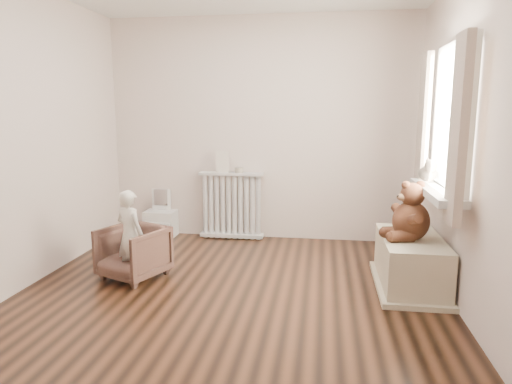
# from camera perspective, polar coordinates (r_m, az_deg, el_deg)

# --- Properties ---
(floor) EXTENTS (3.60, 3.60, 0.01)m
(floor) POSITION_cam_1_polar(r_m,az_deg,el_deg) (3.94, -3.20, -12.63)
(floor) COLOR black
(floor) RESTS_ON ground
(back_wall) EXTENTS (3.60, 0.02, 2.60)m
(back_wall) POSITION_cam_1_polar(r_m,az_deg,el_deg) (5.41, 0.54, 7.78)
(back_wall) COLOR silver
(back_wall) RESTS_ON ground
(front_wall) EXTENTS (3.60, 0.02, 2.60)m
(front_wall) POSITION_cam_1_polar(r_m,az_deg,el_deg) (1.92, -14.45, 3.00)
(front_wall) COLOR silver
(front_wall) RESTS_ON ground
(left_wall) EXTENTS (0.02, 3.60, 2.60)m
(left_wall) POSITION_cam_1_polar(r_m,az_deg,el_deg) (4.38, -27.25, 6.08)
(left_wall) COLOR silver
(left_wall) RESTS_ON ground
(right_wall) EXTENTS (0.02, 3.60, 2.60)m
(right_wall) POSITION_cam_1_polar(r_m,az_deg,el_deg) (3.72, 25.04, 5.71)
(right_wall) COLOR silver
(right_wall) RESTS_ON ground
(window) EXTENTS (0.03, 0.90, 1.10)m
(window) POSITION_cam_1_polar(r_m,az_deg,el_deg) (3.99, 23.43, 8.23)
(window) COLOR white
(window) RESTS_ON right_wall
(window_sill) EXTENTS (0.22, 1.10, 0.06)m
(window_sill) POSITION_cam_1_polar(r_m,az_deg,el_deg) (4.02, 21.61, 0.04)
(window_sill) COLOR silver
(window_sill) RESTS_ON right_wall
(curtain_left) EXTENTS (0.06, 0.26, 1.30)m
(curtain_left) POSITION_cam_1_polar(r_m,az_deg,el_deg) (3.41, 24.00, 6.98)
(curtain_left) COLOR #B8A694
(curtain_left) RESTS_ON right_wall
(curtain_right) EXTENTS (0.06, 0.26, 1.30)m
(curtain_right) POSITION_cam_1_polar(r_m,az_deg,el_deg) (4.52, 20.18, 7.82)
(curtain_right) COLOR #B8A694
(curtain_right) RESTS_ON right_wall
(radiator) EXTENTS (0.76, 0.14, 0.80)m
(radiator) POSITION_cam_1_polar(r_m,az_deg,el_deg) (5.47, -3.07, -1.83)
(radiator) COLOR silver
(radiator) RESTS_ON floor
(paper_doll) EXTENTS (0.15, 0.01, 0.26)m
(paper_doll) POSITION_cam_1_polar(r_m,az_deg,el_deg) (5.40, -4.21, 3.82)
(paper_doll) COLOR beige
(paper_doll) RESTS_ON radiator
(tin_a) EXTENTS (0.10, 0.10, 0.06)m
(tin_a) POSITION_cam_1_polar(r_m,az_deg,el_deg) (5.38, -2.16, 2.75)
(tin_a) COLOR #A59E8C
(tin_a) RESTS_ON radiator
(toy_vanity) EXTENTS (0.37, 0.26, 0.58)m
(toy_vanity) POSITION_cam_1_polar(r_m,az_deg,el_deg) (5.70, -11.85, -2.72)
(toy_vanity) COLOR silver
(toy_vanity) RESTS_ON floor
(armchair) EXTENTS (0.68, 0.69, 0.48)m
(armchair) POSITION_cam_1_polar(r_m,az_deg,el_deg) (4.37, -15.08, -7.30)
(armchair) COLOR #51352A
(armchair) RESTS_ON floor
(child) EXTENTS (0.35, 0.30, 0.81)m
(child) POSITION_cam_1_polar(r_m,az_deg,el_deg) (4.28, -15.46, -5.12)
(child) COLOR silver
(child) RESTS_ON armchair
(toy_bench) EXTENTS (0.50, 0.95, 0.45)m
(toy_bench) POSITION_cam_1_polar(r_m,az_deg,el_deg) (4.24, 18.74, -8.63)
(toy_bench) COLOR beige
(toy_bench) RESTS_ON floor
(teddy_bear) EXTENTS (0.47, 0.41, 0.49)m
(teddy_bear) POSITION_cam_1_polar(r_m,az_deg,el_deg) (4.06, 18.85, -2.57)
(teddy_bear) COLOR #351A0F
(teddy_bear) RESTS_ON toy_bench
(plush_cat) EXTENTS (0.22, 0.29, 0.22)m
(plush_cat) POSITION_cam_1_polar(r_m,az_deg,el_deg) (4.29, 20.71, 2.45)
(plush_cat) COLOR gray
(plush_cat) RESTS_ON window_sill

